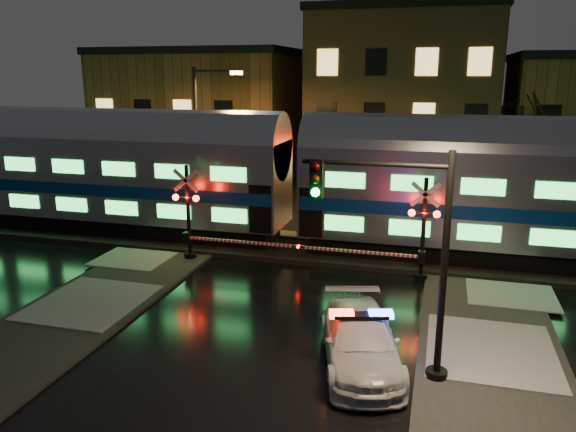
% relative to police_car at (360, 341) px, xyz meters
% --- Properties ---
extents(ground, '(120.00, 120.00, 0.00)m').
position_rel_police_car_xyz_m(ground, '(-3.00, 4.54, -0.71)').
color(ground, black).
rests_on(ground, ground).
extents(ballast, '(90.00, 4.20, 0.24)m').
position_rel_police_car_xyz_m(ballast, '(-3.00, 9.54, -0.59)').
color(ballast, black).
rests_on(ballast, ground).
extents(sidewalk_left, '(4.00, 20.00, 0.12)m').
position_rel_police_car_xyz_m(sidewalk_left, '(-9.50, -1.46, -0.65)').
color(sidewalk_left, '#2D2D2D').
rests_on(sidewalk_left, ground).
extents(sidewalk_right, '(4.00, 20.00, 0.12)m').
position_rel_police_car_xyz_m(sidewalk_right, '(3.50, -1.46, -0.65)').
color(sidewalk_right, '#2D2D2D').
rests_on(sidewalk_right, ground).
extents(building_left, '(14.00, 10.00, 9.00)m').
position_rel_police_car_xyz_m(building_left, '(-16.00, 26.54, 3.79)').
color(building_left, brown).
rests_on(building_left, ground).
extents(building_mid, '(12.00, 11.00, 11.50)m').
position_rel_police_car_xyz_m(building_mid, '(-1.00, 27.04, 5.04)').
color(building_mid, brown).
rests_on(building_mid, ground).
extents(train, '(51.00, 3.12, 5.92)m').
position_rel_police_car_xyz_m(train, '(-4.36, 9.54, 2.68)').
color(train, black).
rests_on(train, ballast).
extents(police_car, '(3.15, 5.19, 1.57)m').
position_rel_police_car_xyz_m(police_car, '(0.00, 0.00, 0.00)').
color(police_car, silver).
rests_on(police_car, ground).
extents(crossing_signal_right, '(5.69, 0.65, 4.03)m').
position_rel_police_car_xyz_m(crossing_signal_right, '(0.97, 6.85, 0.96)').
color(crossing_signal_right, black).
rests_on(crossing_signal_right, ground).
extents(crossing_signal_left, '(5.76, 0.65, 4.08)m').
position_rel_police_car_xyz_m(crossing_signal_left, '(-7.92, 6.85, 0.98)').
color(crossing_signal_left, black).
rests_on(crossing_signal_left, ground).
extents(traffic_light, '(3.88, 0.70, 6.00)m').
position_rel_police_car_xyz_m(traffic_light, '(1.10, -0.35, 2.48)').
color(traffic_light, black).
rests_on(traffic_light, ground).
extents(streetlight, '(2.70, 0.28, 8.06)m').
position_rel_police_car_xyz_m(streetlight, '(-10.50, 13.54, 3.94)').
color(streetlight, black).
rests_on(streetlight, ground).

